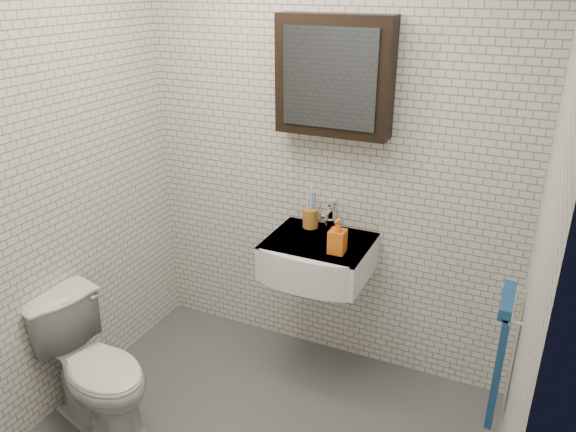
{
  "coord_description": "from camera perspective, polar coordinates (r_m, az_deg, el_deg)",
  "views": [
    {
      "loc": [
        1.04,
        -1.78,
        2.17
      ],
      "look_at": [
        0.01,
        0.45,
        1.11
      ],
      "focal_mm": 35.0,
      "sensor_mm": 36.0,
      "label": 1
    }
  ],
  "objects": [
    {
      "name": "room_shell",
      "position": [
        2.18,
        -5.31,
        4.36
      ],
      "size": [
        2.22,
        2.02,
        2.51
      ],
      "color": "silver",
      "rests_on": "ground"
    },
    {
      "name": "washbasin",
      "position": [
        3.05,
        2.86,
        -4.36
      ],
      "size": [
        0.55,
        0.5,
        0.2
      ],
      "color": "white",
      "rests_on": "room_shell"
    },
    {
      "name": "faucet",
      "position": [
        3.15,
        4.26,
        -0.24
      ],
      "size": [
        0.06,
        0.2,
        0.15
      ],
      "color": "silver",
      "rests_on": "washbasin"
    },
    {
      "name": "mirror_cabinet",
      "position": [
        2.92,
        4.7,
        13.95
      ],
      "size": [
        0.6,
        0.15,
        0.6
      ],
      "color": "black",
      "rests_on": "room_shell"
    },
    {
      "name": "towel_rail",
      "position": [
        2.57,
        20.84,
        -12.63
      ],
      "size": [
        0.09,
        0.3,
        0.58
      ],
      "color": "silver",
      "rests_on": "room_shell"
    },
    {
      "name": "toothbrush_cup",
      "position": [
        3.17,
        2.3,
        -0.1
      ],
      "size": [
        0.1,
        0.1,
        0.24
      ],
      "rotation": [
        0.0,
        0.0,
        0.11
      ],
      "color": "#AA6C2A",
      "rests_on": "washbasin"
    },
    {
      "name": "soap_bottle",
      "position": [
        2.88,
        5.05,
        -2.04
      ],
      "size": [
        0.09,
        0.09,
        0.19
      ],
      "primitive_type": "imported",
      "rotation": [
        0.0,
        0.0,
        0.03
      ],
      "color": "orange",
      "rests_on": "washbasin"
    },
    {
      "name": "toilet",
      "position": [
        3.08,
        -19.01,
        -14.43
      ],
      "size": [
        0.76,
        0.55,
        0.7
      ],
      "primitive_type": "imported",
      "rotation": [
        0.0,
        0.0,
        1.31
      ],
      "color": "white",
      "rests_on": "ground"
    }
  ]
}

